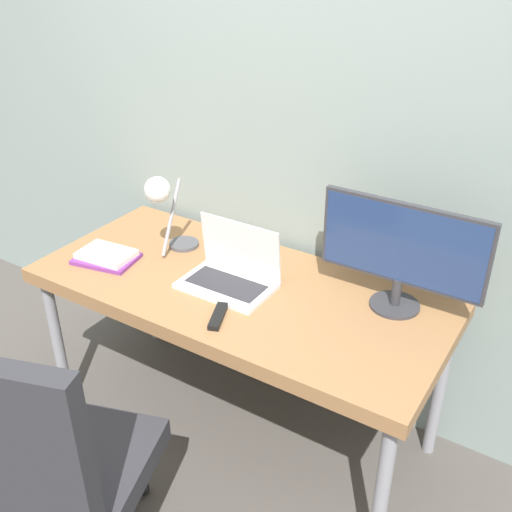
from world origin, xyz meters
The scene contains 9 objects.
ground_plane centered at (0.00, 0.00, 0.00)m, with size 12.00×12.00×0.00m, color #514C47.
wall_back centered at (0.00, 0.81, 1.30)m, with size 8.00×0.05×2.60m.
desk centered at (0.00, 0.37, 0.69)m, with size 1.66×0.75×0.75m.
laptop centered at (-0.03, 0.37, 0.80)m, with size 0.36×0.23×0.25m.
monitor centered at (0.58, 0.56, 0.99)m, with size 0.61×0.19×0.42m.
desk_lamp centered at (-0.39, 0.41, 1.01)m, with size 0.13×0.26×0.37m.
office_chair centered at (-0.09, -0.55, 0.56)m, with size 0.66×0.67×1.06m.
book_stack centered at (-0.58, 0.24, 0.77)m, with size 0.28×0.22×0.04m.
tv_remote centered at (0.07, 0.15, 0.76)m, with size 0.10×0.16×0.02m.
Camera 1 is at (1.13, -1.28, 2.00)m, focal length 42.00 mm.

